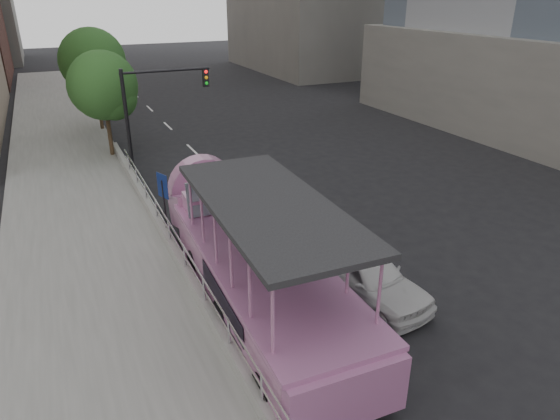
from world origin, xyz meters
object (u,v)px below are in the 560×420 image
at_px(duck_boat, 250,257).
at_px(car, 365,275).
at_px(traffic_signal, 151,105).
at_px(street_tree_near, 105,88).
at_px(parking_sign, 164,201).
at_px(street_tree_far, 95,64).

relative_size(duck_boat, car, 2.54).
distance_m(traffic_signal, street_tree_near, 3.80).
xyz_separation_m(duck_boat, traffic_signal, (-0.14, 11.94, 2.13)).
xyz_separation_m(traffic_signal, street_tree_near, (-1.60, 3.43, 0.32)).
distance_m(duck_boat, parking_sign, 4.68).
bearing_deg(street_tree_far, duck_boat, -85.90).
distance_m(duck_boat, street_tree_far, 21.63).
height_order(car, street_tree_near, street_tree_near).
bearing_deg(duck_boat, traffic_signal, 90.65).
relative_size(car, parking_sign, 1.64).
bearing_deg(car, parking_sign, 117.13).
bearing_deg(traffic_signal, duck_boat, -89.35).
bearing_deg(car, street_tree_far, 91.07).
bearing_deg(car, duck_boat, 144.88).
bearing_deg(parking_sign, traffic_signal, 80.21).
height_order(duck_boat, street_tree_far, street_tree_far).
bearing_deg(street_tree_near, parking_sign, -88.40).
relative_size(car, traffic_signal, 0.84).
xyz_separation_m(parking_sign, street_tree_far, (-0.10, 16.92, 2.62)).
relative_size(traffic_signal, street_tree_far, 0.81).
relative_size(duck_boat, street_tree_near, 1.95).
bearing_deg(street_tree_near, duck_boat, -83.57).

